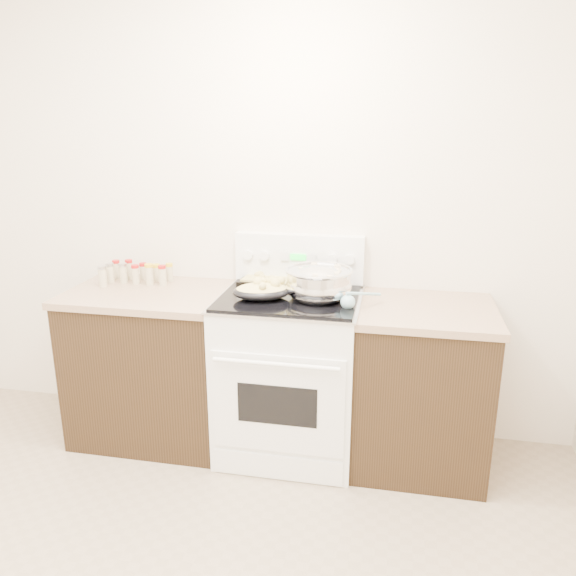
# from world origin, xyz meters

# --- Properties ---
(room_shell) EXTENTS (4.10, 3.60, 2.75)m
(room_shell) POSITION_xyz_m (0.00, 0.00, 1.70)
(room_shell) COLOR white
(room_shell) RESTS_ON ground
(counter_left) EXTENTS (0.93, 0.67, 0.92)m
(counter_left) POSITION_xyz_m (-0.48, 1.43, 0.46)
(counter_left) COLOR black
(counter_left) RESTS_ON ground
(counter_right) EXTENTS (0.73, 0.67, 0.92)m
(counter_right) POSITION_xyz_m (1.08, 1.43, 0.46)
(counter_right) COLOR black
(counter_right) RESTS_ON ground
(kitchen_range) EXTENTS (0.78, 0.73, 1.22)m
(kitchen_range) POSITION_xyz_m (0.35, 1.42, 0.49)
(kitchen_range) COLOR white
(kitchen_range) RESTS_ON ground
(mixing_bowl) EXTENTS (0.36, 0.36, 0.21)m
(mixing_bowl) POSITION_xyz_m (0.51, 1.40, 1.03)
(mixing_bowl) COLOR silver
(mixing_bowl) RESTS_ON kitchen_range
(roasting_pan) EXTENTS (0.37, 0.31, 0.12)m
(roasting_pan) POSITION_xyz_m (0.22, 1.33, 0.99)
(roasting_pan) COLOR black
(roasting_pan) RESTS_ON kitchen_range
(baking_sheet) EXTENTS (0.41, 0.30, 0.06)m
(baking_sheet) POSITION_xyz_m (0.21, 1.66, 0.96)
(baking_sheet) COLOR black
(baking_sheet) RESTS_ON kitchen_range
(wooden_spoon) EXTENTS (0.07, 0.25, 0.04)m
(wooden_spoon) POSITION_xyz_m (0.20, 1.39, 0.95)
(wooden_spoon) COLOR #B27F51
(wooden_spoon) RESTS_ON kitchen_range
(blue_ladle) EXTENTS (0.20, 0.21, 0.10)m
(blue_ladle) POSITION_xyz_m (0.69, 1.29, 0.98)
(blue_ladle) COLOR #81B2C0
(blue_ladle) RESTS_ON kitchen_range
(spice_jars) EXTENTS (0.39, 0.23, 0.13)m
(spice_jars) POSITION_xyz_m (-0.63, 1.57, 0.98)
(spice_jars) COLOR #BFB28C
(spice_jars) RESTS_ON counter_left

